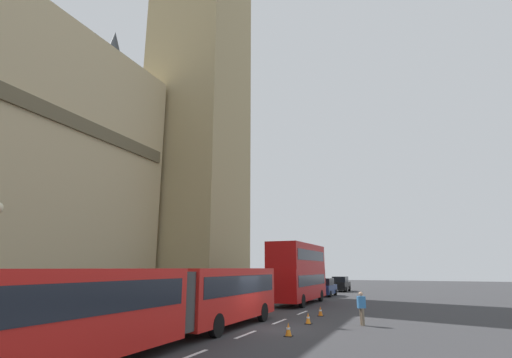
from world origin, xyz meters
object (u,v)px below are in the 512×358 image
object	(u,v)px
articulated_bus	(166,298)
traffic_cone_east	(320,311)
sedan_lead	(325,287)
double_decker_bus	(298,271)
traffic_cone_west	(288,330)
traffic_cone_middle	(308,318)
sedan_trailing	(341,284)
pedestrian_near_cones	(362,307)

from	to	relation	value
articulated_bus	traffic_cone_east	size ratio (longest dim) A/B	31.56
sedan_lead	articulated_bus	bearing A→B (deg)	179.97
double_decker_bus	traffic_cone_west	size ratio (longest dim) A/B	16.24
articulated_bus	traffic_cone_west	distance (m)	5.55
articulated_bus	traffic_cone_middle	size ratio (longest dim) A/B	31.56
sedan_trailing	traffic_cone_west	distance (m)	33.87
articulated_bus	sedan_lead	distance (m)	28.30
double_decker_bus	traffic_cone_middle	world-z (taller)	double_decker_bus
sedan_lead	pedestrian_near_cones	xyz separation A→B (m)	(-20.09, -6.47, -0.00)
traffic_cone_middle	traffic_cone_east	xyz separation A→B (m)	(3.64, 0.20, 0.00)
sedan_lead	pedestrian_near_cones	size ratio (longest dim) A/B	2.60
traffic_cone_middle	pedestrian_near_cones	size ratio (longest dim) A/B	0.34
double_decker_bus	traffic_cone_east	size ratio (longest dim) A/B	16.24
sedan_lead	traffic_cone_west	distance (m)	24.94
pedestrian_near_cones	traffic_cone_middle	bearing A→B (deg)	101.77
pedestrian_near_cones	traffic_cone_east	bearing A→B (deg)	43.88
sedan_lead	traffic_cone_middle	world-z (taller)	sedan_lead
articulated_bus	pedestrian_near_cones	xyz separation A→B (m)	(8.20, -6.48, -0.83)
pedestrian_near_cones	traffic_cone_west	bearing A→B (deg)	150.42
sedan_trailing	sedan_lead	bearing A→B (deg)	179.66
sedan_lead	traffic_cone_west	xyz separation A→B (m)	(-24.63, -3.89, -0.63)
traffic_cone_east	pedestrian_near_cones	world-z (taller)	pedestrian_near_cones
traffic_cone_east	double_decker_bus	bearing A→B (deg)	25.82
sedan_trailing	traffic_cone_west	bearing A→B (deg)	-173.49
articulated_bus	sedan_trailing	size ratio (longest dim) A/B	4.16
articulated_bus	sedan_lead	bearing A→B (deg)	-0.03
traffic_cone_east	pedestrian_near_cones	distance (m)	4.30
sedan_lead	sedan_trailing	xyz separation A→B (m)	(9.02, -0.05, 0.00)
sedan_lead	traffic_cone_west	world-z (taller)	sedan_lead
articulated_bus	traffic_cone_west	xyz separation A→B (m)	(3.66, -3.91, -1.46)
articulated_bus	pedestrian_near_cones	bearing A→B (deg)	-38.33
double_decker_bus	traffic_cone_middle	xyz separation A→B (m)	(-10.95, -3.74, -2.43)
traffic_cone_west	traffic_cone_east	bearing A→B (deg)	2.80
double_decker_bus	pedestrian_near_cones	size ratio (longest dim) A/B	5.57
double_decker_bus	sedan_trailing	distance (m)	18.82
articulated_bus	sedan_trailing	distance (m)	37.32
sedan_trailing	pedestrian_near_cones	bearing A→B (deg)	-167.57
traffic_cone_west	traffic_cone_east	world-z (taller)	same
double_decker_bus	sedan_lead	distance (m)	9.88
sedan_trailing	pedestrian_near_cones	world-z (taller)	sedan_trailing
sedan_lead	traffic_cone_east	size ratio (longest dim) A/B	7.59
traffic_cone_east	sedan_lead	bearing A→B (deg)	11.68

